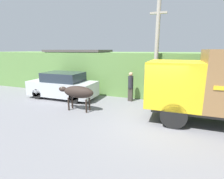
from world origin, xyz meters
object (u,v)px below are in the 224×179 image
brown_cow (78,92)px  parked_suv (63,86)px  pedestrian_on_hill (131,85)px  utility_pole (156,52)px

brown_cow → parked_suv: parked_suv is taller
parked_suv → pedestrian_on_hill: 4.35m
pedestrian_on_hill → utility_pole: (1.37, 0.27, 1.96)m
parked_suv → utility_pole: 6.13m
brown_cow → pedestrian_on_hill: 3.31m
brown_cow → utility_pole: bearing=53.1°
pedestrian_on_hill → utility_pole: bearing=-157.3°
parked_suv → pedestrian_on_hill: size_ratio=2.48×
brown_cow → parked_suv: (-2.17, 1.74, -0.16)m
brown_cow → pedestrian_on_hill: size_ratio=1.13×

